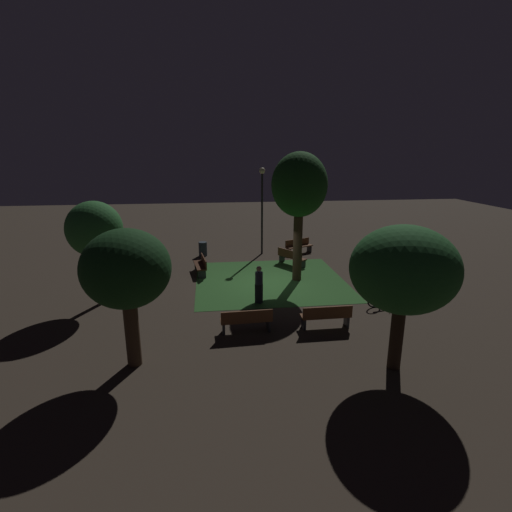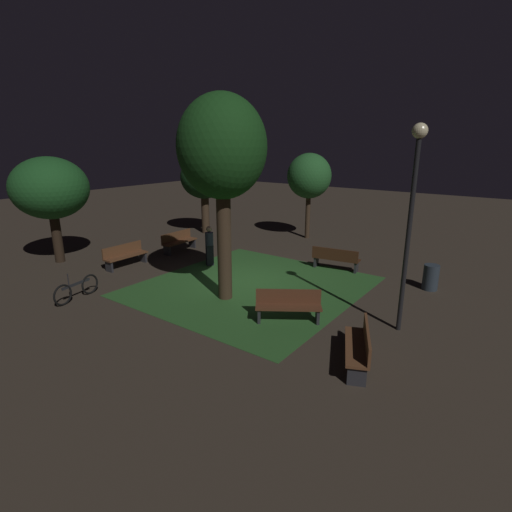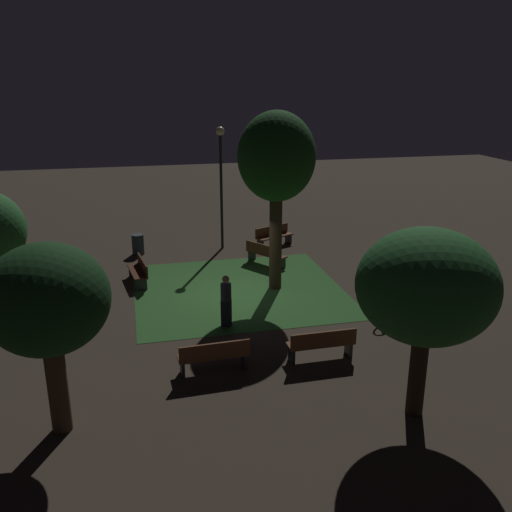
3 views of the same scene
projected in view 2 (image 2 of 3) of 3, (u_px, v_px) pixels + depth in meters
ground_plane at (247, 282)px, 14.01m from camera, size 60.00×60.00×0.00m
grass_lawn at (252, 286)px, 13.56m from camera, size 7.20×6.86×0.01m
bench_back_row at (179, 241)px, 17.83m from camera, size 1.82×0.56×0.88m
bench_front_right at (125, 255)px, 15.62m from camera, size 1.81×0.50×0.88m
bench_front_left at (288, 305)px, 10.82m from camera, size 1.40×1.76×0.88m
bench_lawn_edge at (360, 346)px, 8.65m from camera, size 1.84×1.17×0.88m
bench_path_side at (336, 258)px, 15.17m from camera, size 0.73×1.85×0.88m
tree_right_canopy at (309, 176)px, 19.57m from camera, size 2.19×2.19×4.27m
tree_near_wall at (222, 150)px, 11.31m from camera, size 2.61×2.61×6.15m
tree_tall_center at (204, 178)px, 20.80m from camera, size 2.49×2.49×4.12m
tree_back_left at (50, 189)px, 15.54m from camera, size 2.94×2.94×4.25m
lamp_post_plaza_east at (412, 198)px, 9.48m from camera, size 0.36×0.36×5.21m
trash_bin at (431, 277)px, 13.17m from camera, size 0.50×0.50×0.86m
bicycle at (77, 289)px, 12.36m from camera, size 1.68×0.40×0.93m
pedestrian at (209, 245)px, 15.63m from camera, size 0.34×0.32×1.61m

